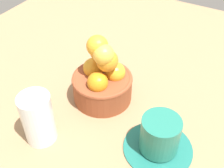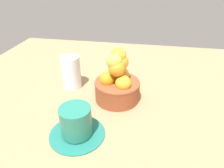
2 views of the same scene
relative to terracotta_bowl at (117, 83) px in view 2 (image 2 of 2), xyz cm
name	(u,v)px [view 2 (image 2 of 2)]	position (x,y,z in cm)	size (l,w,h in cm)	color
ground_plane	(117,104)	(-0.01, 0.03, -7.67)	(114.38, 101.12, 4.17)	#997551
terracotta_bowl	(117,83)	(0.00, 0.00, 0.00)	(13.26, 13.26, 15.91)	brown
coffee_cup	(76,124)	(-6.97, -16.47, -2.28)	(13.28, 13.28, 7.69)	#1D695D
water_glass	(71,72)	(-15.68, 4.61, -0.25)	(6.02, 6.02, 10.66)	silver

